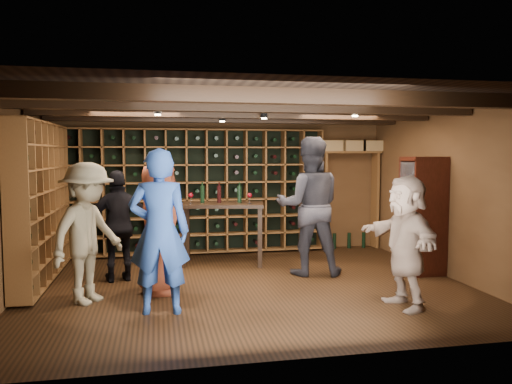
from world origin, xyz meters
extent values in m
plane|color=black|center=(0.00, 0.00, 0.00)|extent=(6.00, 6.00, 0.00)
plane|color=brown|center=(0.00, 2.50, 1.25)|extent=(6.00, 0.00, 6.00)
plane|color=brown|center=(0.00, -2.50, 1.25)|extent=(6.00, 0.00, 6.00)
plane|color=brown|center=(-3.00, 0.00, 1.25)|extent=(0.00, 5.00, 5.00)
plane|color=brown|center=(3.00, 0.00, 1.25)|extent=(0.00, 5.00, 5.00)
plane|color=black|center=(0.00, 0.00, 2.50)|extent=(6.00, 6.00, 0.00)
cube|color=black|center=(0.00, -1.60, 2.42)|extent=(5.90, 0.18, 0.16)
cube|color=black|center=(0.00, -0.50, 2.42)|extent=(5.90, 0.18, 0.16)
cube|color=black|center=(0.00, 0.60, 2.42)|extent=(5.90, 0.18, 0.16)
cube|color=black|center=(0.00, 1.70, 2.42)|extent=(5.90, 0.18, 0.16)
cylinder|color=black|center=(-1.20, 0.00, 2.39)|extent=(0.10, 0.10, 0.10)
cylinder|color=black|center=(0.30, 0.40, 2.39)|extent=(0.10, 0.10, 0.10)
cylinder|color=black|center=(1.40, -0.30, 2.39)|extent=(0.10, 0.10, 0.10)
cylinder|color=black|center=(-0.20, 1.20, 2.39)|extent=(0.10, 0.10, 0.10)
cube|color=brown|center=(-0.52, 2.33, 1.15)|extent=(4.65, 0.30, 2.20)
cube|color=black|center=(-0.52, 2.33, 1.15)|extent=(4.56, 0.02, 2.16)
cube|color=brown|center=(-2.83, 0.82, 1.15)|extent=(0.30, 2.65, 2.20)
cube|color=black|center=(-2.83, 0.82, 1.15)|extent=(0.29, 0.02, 2.16)
cube|color=brown|center=(2.40, 2.32, 1.85)|extent=(1.15, 0.32, 0.04)
cube|color=brown|center=(2.92, 2.32, 0.93)|extent=(0.05, 0.28, 1.85)
cube|color=brown|center=(1.88, 2.32, 0.93)|extent=(0.05, 0.28, 1.85)
cube|color=tan|center=(2.00, 2.32, 1.97)|extent=(0.40, 0.30, 0.20)
cube|color=tan|center=(2.45, 2.32, 1.97)|extent=(0.40, 0.30, 0.20)
cube|color=tan|center=(2.80, 2.32, 1.97)|extent=(0.40, 0.30, 0.20)
cube|color=#35110A|center=(2.72, 0.20, 0.05)|extent=(0.55, 0.50, 0.10)
cube|color=#35110A|center=(2.72, 0.20, 0.90)|extent=(0.55, 0.50, 1.70)
cube|color=white|center=(2.46, 0.20, 0.90)|extent=(0.01, 0.46, 1.60)
cube|color=#35110A|center=(2.72, 0.20, 0.90)|extent=(0.50, 0.44, 0.02)
sphere|color=#59260C|center=(2.70, 0.20, 1.00)|extent=(0.18, 0.18, 0.18)
imported|color=navy|center=(-1.21, -0.94, 0.94)|extent=(0.73, 0.51, 1.89)
imported|color=black|center=(1.02, 0.50, 1.04)|extent=(1.14, 0.97, 2.07)
imported|color=maroon|center=(-1.20, -0.09, 0.86)|extent=(0.56, 0.85, 1.72)
imported|color=black|center=(-1.76, 0.64, 0.80)|extent=(0.99, 0.57, 1.59)
imported|color=gray|center=(-2.06, -0.35, 0.86)|extent=(1.17, 1.28, 1.72)
imported|color=tan|center=(1.65, -1.29, 0.79)|extent=(0.57, 1.50, 1.58)
cube|color=black|center=(-0.17, 1.45, 0.98)|extent=(1.44, 0.91, 0.06)
cube|color=black|center=(-0.83, 1.29, 0.48)|extent=(0.08, 0.08, 0.96)
cube|color=black|center=(0.38, 1.06, 0.48)|extent=(0.08, 0.08, 0.96)
cube|color=black|center=(-0.72, 1.84, 0.48)|extent=(0.08, 0.08, 0.96)
cube|color=black|center=(0.49, 1.61, 0.48)|extent=(0.08, 0.08, 0.96)
cylinder|color=black|center=(-0.49, 1.57, 1.15)|extent=(0.07, 0.07, 0.28)
cylinder|color=black|center=(-0.22, 1.51, 1.15)|extent=(0.07, 0.07, 0.28)
cylinder|color=black|center=(0.11, 1.45, 1.15)|extent=(0.07, 0.07, 0.28)
camera|label=1|loc=(-1.23, -6.66, 1.84)|focal=35.00mm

